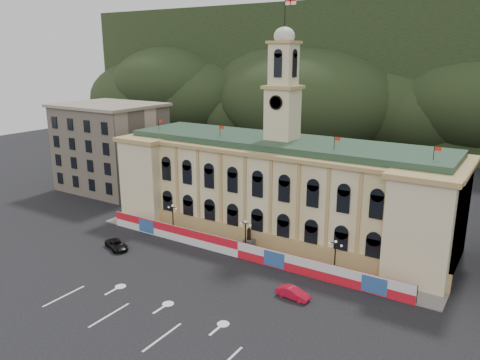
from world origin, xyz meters
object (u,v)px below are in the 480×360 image
Objects in this scene: statue at (249,243)px; black_suv at (117,245)px; red_sedan at (293,293)px; lamp_center at (245,234)px.

black_suv is (-17.33, -10.34, -0.51)m from statue.
red_sedan is 29.33m from black_suv.
black_suv is at bearing -149.18° from statue.
lamp_center is 19.83m from black_suv.
statue is 0.70× the size of black_suv.
lamp_center is at bearing 60.33° from red_sedan.
red_sedan is (11.98, -8.28, -2.38)m from lamp_center.
lamp_center reaches higher than black_suv.
red_sedan is 0.81× the size of black_suv.
black_suv is at bearing 97.04° from red_sedan.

